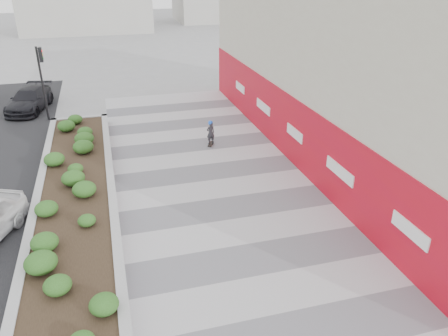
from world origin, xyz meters
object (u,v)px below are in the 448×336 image
(skateboarder, at_px, (211,133))
(car_dark, at_px, (29,100))
(planter, at_px, (75,193))
(traffic_signal_near, at_px, (42,73))

(skateboarder, relative_size, car_dark, 0.28)
(skateboarder, distance_m, car_dark, 12.70)
(planter, height_order, traffic_signal_near, traffic_signal_near)
(car_dark, bearing_deg, skateboarder, -29.46)
(traffic_signal_near, xyz_separation_m, car_dark, (-1.27, 2.26, -2.10))
(traffic_signal_near, height_order, skateboarder, traffic_signal_near)
(planter, xyz_separation_m, skateboarder, (6.38, 4.20, 0.24))
(planter, distance_m, skateboarder, 7.65)
(planter, xyz_separation_m, car_dark, (-3.00, 12.76, 0.24))
(skateboarder, bearing_deg, traffic_signal_near, 166.39)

